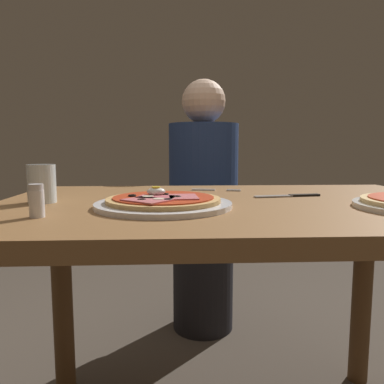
% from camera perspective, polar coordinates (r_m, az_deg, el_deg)
% --- Properties ---
extents(dining_table, '(1.21, 0.78, 0.74)m').
position_cam_1_polar(dining_table, '(1.00, 5.87, -8.08)').
color(dining_table, olive).
rests_on(dining_table, ground).
extents(pizza_foreground, '(0.32, 0.32, 0.05)m').
position_cam_1_polar(pizza_foreground, '(0.87, -4.41, -1.57)').
color(pizza_foreground, white).
rests_on(pizza_foreground, dining_table).
extents(water_glass_near, '(0.07, 0.07, 0.10)m').
position_cam_1_polar(water_glass_near, '(1.01, -21.97, 0.82)').
color(water_glass_near, silver).
rests_on(water_glass_near, dining_table).
extents(fork, '(0.16, 0.05, 0.00)m').
position_cam_1_polar(fork, '(1.20, 3.10, 0.33)').
color(fork, silver).
rests_on(fork, dining_table).
extents(knife, '(0.20, 0.05, 0.01)m').
position_cam_1_polar(knife, '(1.09, 15.03, -0.53)').
color(knife, silver).
rests_on(knife, dining_table).
extents(salt_shaker, '(0.03, 0.03, 0.07)m').
position_cam_1_polar(salt_shaker, '(0.81, -22.66, -1.27)').
color(salt_shaker, white).
rests_on(salt_shaker, dining_table).
extents(diner_person, '(0.32, 0.32, 1.18)m').
position_cam_1_polar(diner_person, '(1.76, 1.74, -3.33)').
color(diner_person, black).
rests_on(diner_person, ground).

